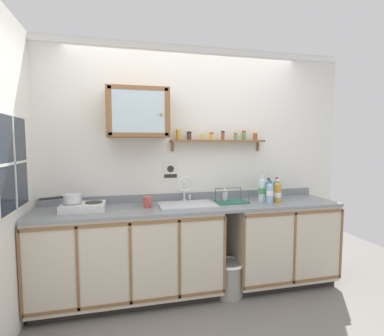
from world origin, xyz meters
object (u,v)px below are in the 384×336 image
Objects in this scene: bottle_soda_green_2 at (268,190)px; wall_cabinet at (138,113)px; saucepan at (72,198)px; dish_rack at (231,200)px; trash_bin at (229,277)px; bottle_water_blue_4 at (270,193)px; warning_sign at (171,172)px; bottle_juice_amber_0 at (278,192)px; sink at (187,208)px; hot_plate_stove at (83,207)px; bottle_water_clear_3 at (262,190)px; bottle_detergent_teal_1 at (277,189)px; mug at (148,202)px.

bottle_soda_green_2 is 0.40× the size of wall_cabinet.
saucepan is 1.10× the size of dish_rack.
bottle_water_blue_4 is at bearing 5.79° from trash_bin.
wall_cabinet is 2.71× the size of warning_sign.
bottle_water_blue_4 is at bearing -21.80° from warning_sign.
bottle_water_blue_4 is at bearing -10.04° from wall_cabinet.
warning_sign reaches higher than bottle_juice_amber_0.
bottle_juice_amber_0 is (0.97, -0.10, 0.14)m from sink.
bottle_juice_amber_0 is 0.51m from dish_rack.
bottle_soda_green_2 reaches higher than hot_plate_stove.
warning_sign reaches higher than bottle_water_clear_3.
bottle_water_clear_3 is 0.81× the size of trash_bin.
wall_cabinet is (-1.44, 0.20, 0.82)m from bottle_juice_amber_0.
trash_bin is (-0.66, -0.26, -0.84)m from bottle_detergent_teal_1.
mug is at bearing -1.46° from saucepan.
bottle_soda_green_2 is at bearing 2.01° from hot_plate_stove.
bottle_water_clear_3 is 2.13× the size of mug.
saucepan is at bearing 179.17° from bottle_water_clear_3.
dish_rack reaches higher than saucepan.
bottle_water_blue_4 is (-0.09, -0.19, 0.00)m from bottle_soda_green_2.
saucepan is 1.03m from wall_cabinet.
bottle_water_clear_3 is at bearing -0.83° from saucepan.
wall_cabinet is at bearing 174.61° from bottle_water_clear_3.
mug is (0.71, -0.02, -0.06)m from saucepan.
sink reaches higher than bottle_juice_amber_0.
bottle_water_blue_4 is (0.86, -0.14, 0.15)m from sink.
wall_cabinet reaches higher than bottle_water_blue_4.
warning_sign is at bearing 24.07° from wall_cabinet.
bottle_soda_green_2 is at bearing 23.26° from trash_bin.
sink reaches higher than dish_rack.
bottle_soda_green_2 is at bearing 1.36° from saucepan.
bottle_soda_green_2 is at bearing -1.85° from wall_cabinet.
hot_plate_stove is 1.60m from trash_bin.
dish_rack reaches higher than hot_plate_stove.
bottle_juice_amber_0 is 0.87× the size of bottle_water_clear_3.
mug is at bearing 179.53° from bottle_water_clear_3.
sink is 1.62× the size of saucepan.
bottle_detergent_teal_1 is at bearing -8.71° from warning_sign.
bottle_juice_amber_0 reaches higher than dish_rack.
mug reaches higher than trash_bin.
bottle_juice_amber_0 is 1.02× the size of bottle_soda_green_2.
mug is (-0.40, -0.01, 0.09)m from sink.
warning_sign is at bearing 169.26° from bottle_soda_green_2.
saucepan is 1.42× the size of bottle_juice_amber_0.
dish_rack is (-0.47, -0.05, -0.09)m from bottle_soda_green_2.
trash_bin is at bearing -156.74° from bottle_soda_green_2.
trash_bin is (-0.46, -0.05, -0.84)m from bottle_water_blue_4.
wall_cabinet reaches higher than mug.
bottle_soda_green_2 is 1.11m from warning_sign.
bottle_juice_amber_0 is at bearing 18.61° from bottle_water_blue_4.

